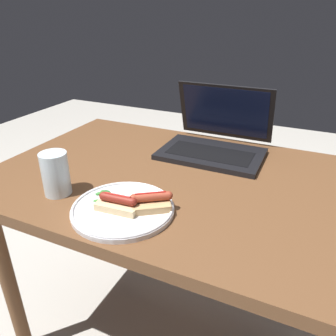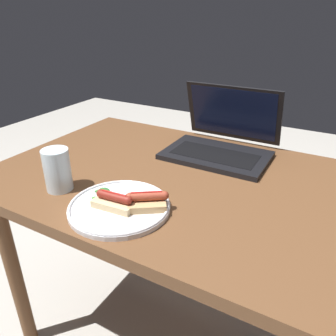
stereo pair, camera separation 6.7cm
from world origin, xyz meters
TOP-DOWN VIEW (x-y plane):
  - ground_plane at (0.00, 0.00)m, footprint 6.00×6.00m
  - desk at (0.00, 0.00)m, footprint 1.17×0.80m
  - laptop at (0.07, 0.24)m, footprint 0.37×0.31m
  - plate at (-0.03, -0.25)m, footprint 0.27×0.27m
  - sausage_toast_left at (-0.04, -0.26)m, footprint 0.12×0.07m
  - sausage_toast_middle at (0.04, -0.22)m, footprint 0.12×0.12m
  - salad_pile at (-0.11, -0.22)m, footprint 0.07×0.07m
  - drinking_glass at (-0.26, -0.25)m, footprint 0.08×0.08m

SIDE VIEW (x-z plane):
  - ground_plane at x=0.00m, z-range 0.00..0.00m
  - desk at x=0.00m, z-range 0.28..1.03m
  - plate at x=-0.03m, z-range 0.75..0.76m
  - salad_pile at x=-0.11m, z-range 0.76..0.77m
  - sausage_toast_left at x=-0.04m, z-range 0.75..0.80m
  - sausage_toast_middle at x=0.04m, z-range 0.75..0.80m
  - laptop at x=0.07m, z-range 0.67..0.91m
  - drinking_glass at x=-0.26m, z-range 0.75..0.87m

